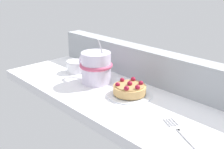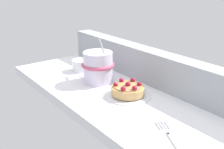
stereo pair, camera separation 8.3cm
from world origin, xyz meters
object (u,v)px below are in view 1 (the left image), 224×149
dessert_plate (129,94)px  raspberry_tart (130,89)px  coffee_mug (96,67)px  sugar_bowl (76,66)px  dessert_fork (186,137)px

dessert_plate → raspberry_tart: 1.76cm
coffee_mug → sugar_bowl: (-12.74, 1.18, -2.94)cm
raspberry_tart → sugar_bowl: (-27.29, 0.62, 0.17)cm
dessert_fork → dessert_plate: bearing=162.4°
dessert_fork → sugar_bowl: (-51.18, 8.20, 1.92)cm
sugar_bowl → dessert_fork: bearing=-9.1°
dessert_plate → dessert_fork: 25.07cm
dessert_fork → sugar_bowl: sugar_bowl is taller
dessert_plate → sugar_bowl: sugar_bowl is taller
dessert_plate → dessert_fork: (23.90, -7.58, 0.01)cm
raspberry_tart → sugar_bowl: size_ratio=1.43×
raspberry_tart → coffee_mug: 14.89cm
sugar_bowl → dessert_plate: bearing=-1.3°
raspberry_tart → sugar_bowl: raspberry_tart is taller
raspberry_tart → sugar_bowl: 27.30cm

